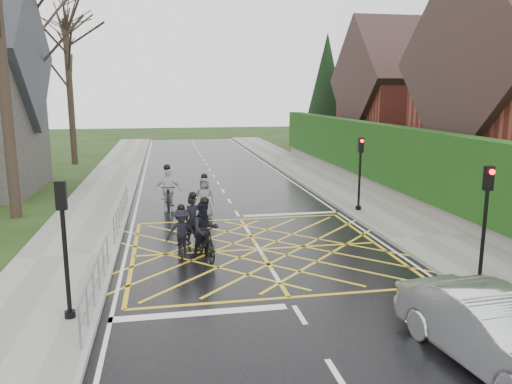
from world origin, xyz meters
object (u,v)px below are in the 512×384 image
object	(u,v)px
cyclist_front	(168,194)
cyclist_rear	(194,227)
cyclist_back	(205,235)
cyclist_mid	(182,238)
cyclist_lead	(205,203)
car	(493,331)

from	to	relation	value
cyclist_front	cyclist_rear	bearing A→B (deg)	-82.71
cyclist_back	cyclist_rear	bearing A→B (deg)	88.75
cyclist_rear	cyclist_front	xyz separation A→B (m)	(-0.80, 4.91, 0.18)
cyclist_rear	cyclist_front	world-z (taller)	cyclist_front
cyclist_mid	cyclist_lead	xyz separation A→B (m)	(1.10, 4.70, 0.03)
cyclist_mid	car	distance (m)	9.25
cyclist_front	cyclist_lead	bearing A→B (deg)	-47.40
cyclist_rear	cyclist_back	size ratio (longest dim) A/B	0.98
cyclist_lead	cyclist_mid	bearing A→B (deg)	-88.73
car	cyclist_lead	bearing A→B (deg)	102.08
cyclist_back	cyclist_lead	bearing A→B (deg)	74.39
cyclist_front	car	bearing A→B (deg)	-69.05
cyclist_front	car	size ratio (longest dim) A/B	0.49
cyclist_mid	cyclist_front	world-z (taller)	cyclist_front
cyclist_mid	car	size ratio (longest dim) A/B	0.41
cyclist_rear	cyclist_lead	xyz separation A→B (m)	(0.66, 3.43, 0.06)
cyclist_back	cyclist_front	xyz separation A→B (m)	(-1.07, 6.46, 0.03)
cyclist_rear	cyclist_lead	bearing A→B (deg)	59.44
cyclist_front	cyclist_mid	bearing A→B (deg)	-88.57
cyclist_mid	car	world-z (taller)	cyclist_mid
cyclist_back	cyclist_front	size ratio (longest dim) A/B	0.96
cyclist_mid	car	xyz separation A→B (m)	(5.41, -7.50, 0.09)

